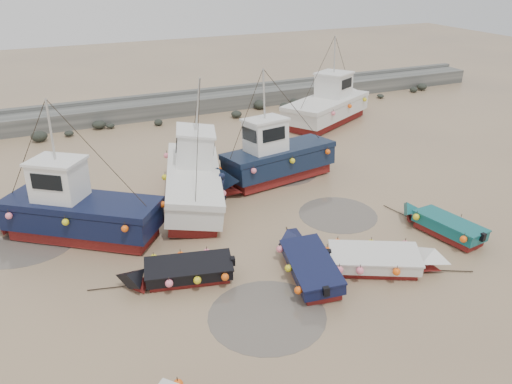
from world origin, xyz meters
The scene contains 15 objects.
ground centered at (0.00, 0.00, 0.00)m, with size 120.00×120.00×0.00m, color #A0825E.
seawall centered at (0.05, 21.99, 0.63)m, with size 60.00×4.92×1.50m.
puddle_a centered at (-2.71, -3.31, 0.00)m, with size 4.24×4.24×0.01m, color #595249.
puddle_b centered at (3.67, 2.14, 0.00)m, with size 3.83×3.83×0.01m, color #595249.
puddle_c centered at (-10.39, 5.00, 0.00)m, with size 4.10×4.10×0.01m, color #595249.
puddle_d centered at (3.48, 9.01, 0.00)m, with size 5.17×5.17×0.01m, color #595249.
dinghy_1 centered at (-0.07, -1.60, 0.55)m, with size 2.66×5.89×1.43m.
dinghy_2 centered at (6.94, -1.31, 0.56)m, with size 2.23×5.30×1.43m.
dinghy_4 centered at (-4.94, -0.05, 0.56)m, with size 5.54×2.37×1.43m.
dinghy_5 centered at (2.73, -2.63, 0.55)m, with size 5.52×3.42×1.43m.
cabin_boat_0 centered at (-8.40, 5.24, 1.35)m, with size 8.76×6.80×6.22m.
cabin_boat_1 centered at (-2.40, 6.73, 1.32)m, with size 4.94×10.70×6.22m.
cabin_boat_2 centered at (2.34, 7.02, 1.36)m, with size 9.50×3.46×6.22m.
cabin_boat_3 centered at (11.28, 15.28, 1.32)m, with size 10.18×6.80×6.22m.
person centered at (-1.22, 5.30, 0.00)m, with size 0.67×0.44×1.83m, color #141B34.
Camera 1 is at (-8.75, -15.94, 11.52)m, focal length 35.00 mm.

